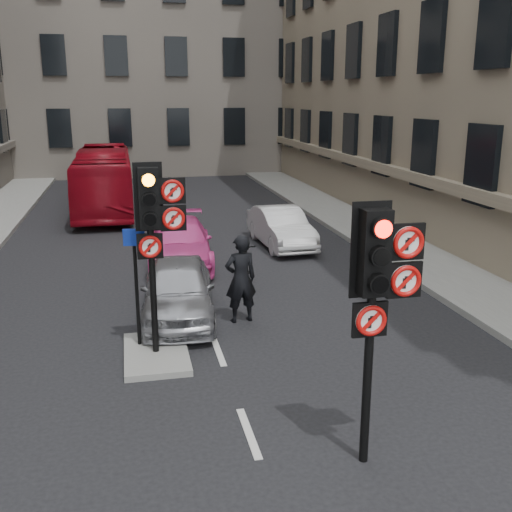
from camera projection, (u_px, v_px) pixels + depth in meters
name	position (u px, v px, depth m)	size (l,w,h in m)	color
pavement_right	(402.00, 244.00, 19.75)	(3.00, 50.00, 0.16)	gray
centre_island	(156.00, 354.00, 11.44)	(1.20, 2.00, 0.12)	gray
building_far	(142.00, 16.00, 40.25)	(30.00, 14.00, 20.00)	gray
signal_near	(379.00, 280.00, 7.55)	(0.91, 0.40, 3.58)	black
signal_far	(155.00, 218.00, 10.77)	(0.91, 0.40, 3.58)	black
car_silver	(178.00, 289.00, 13.30)	(1.57, 3.91, 1.33)	#96979D
car_white	(281.00, 227.00, 19.68)	(1.35, 3.88, 1.28)	silver
car_pink	(180.00, 243.00, 17.58)	(1.81, 4.46, 1.29)	#DB4094
bus_red	(104.00, 180.00, 25.74)	(2.23, 9.52, 2.65)	maroon
motorcycle	(244.00, 260.00, 16.03)	(0.53, 1.86, 1.12)	black
motorcyclist	(241.00, 279.00, 13.01)	(0.71, 0.47, 1.96)	black
info_sign	(136.00, 271.00, 11.34)	(0.40, 0.14, 2.33)	black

